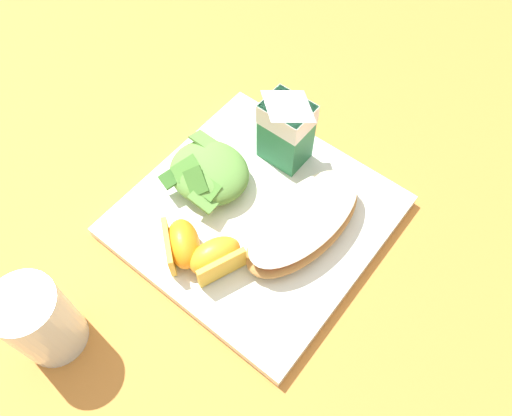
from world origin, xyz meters
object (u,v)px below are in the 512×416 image
object	(u,v)px
cheesy_pizza_bread	(304,222)
milk_carton	(287,124)
white_plate	(256,216)
orange_wedge_front	(182,244)
orange_wedge_middle	(216,257)
drinking_clear_cup	(40,321)
green_salad_pile	(207,174)

from	to	relation	value
cheesy_pizza_bread	milk_carton	xyz separation A→B (m)	(-0.08, 0.07, 0.04)
white_plate	orange_wedge_front	bearing A→B (deg)	-108.74
orange_wedge_front	orange_wedge_middle	size ratio (longest dim) A/B	1.00
milk_carton	orange_wedge_front	distance (m)	0.19
milk_carton	orange_wedge_middle	bearing A→B (deg)	-78.80
white_plate	milk_carton	world-z (taller)	milk_carton
drinking_clear_cup	cheesy_pizza_bread	bearing A→B (deg)	62.99
cheesy_pizza_bread	orange_wedge_front	size ratio (longest dim) A/B	2.55
cheesy_pizza_bread	orange_wedge_middle	bearing A→B (deg)	-117.18
green_salad_pile	orange_wedge_front	distance (m)	0.10
cheesy_pizza_bread	drinking_clear_cup	size ratio (longest dim) A/B	1.73
white_plate	green_salad_pile	distance (m)	0.08
cheesy_pizza_bread	white_plate	bearing A→B (deg)	-165.61
green_salad_pile	orange_wedge_middle	size ratio (longest dim) A/B	1.45
orange_wedge_middle	drinking_clear_cup	xyz separation A→B (m)	(-0.08, -0.16, 0.02)
milk_carton	orange_wedge_middle	world-z (taller)	milk_carton
orange_wedge_middle	drinking_clear_cup	bearing A→B (deg)	-116.92
milk_carton	white_plate	bearing A→B (deg)	-74.31
milk_carton	orange_wedge_front	world-z (taller)	milk_carton
drinking_clear_cup	orange_wedge_middle	bearing A→B (deg)	63.08
orange_wedge_front	drinking_clear_cup	bearing A→B (deg)	-105.89
orange_wedge_front	orange_wedge_middle	distance (m)	0.04
white_plate	cheesy_pizza_bread	distance (m)	0.07
cheesy_pizza_bread	milk_carton	bearing A→B (deg)	137.98
white_plate	milk_carton	distance (m)	0.11
white_plate	orange_wedge_middle	world-z (taller)	orange_wedge_middle
green_salad_pile	milk_carton	distance (m)	0.11
milk_carton	orange_wedge_front	bearing A→B (deg)	-91.94
milk_carton	cheesy_pizza_bread	bearing A→B (deg)	-42.02
white_plate	cheesy_pizza_bread	bearing A→B (deg)	14.39
cheesy_pizza_bread	orange_wedge_front	distance (m)	0.14
cheesy_pizza_bread	orange_wedge_middle	world-z (taller)	orange_wedge_middle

